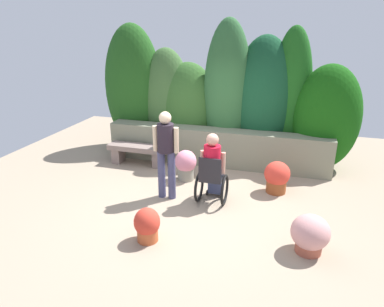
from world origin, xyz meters
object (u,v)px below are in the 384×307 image
flower_pot_purple_near (310,234)px  person_standing_companion (166,150)px  person_in_wheelchair (213,170)px  flower_pot_small_foreground (277,177)px  flower_pot_red_accent (147,225)px  stone_bench (138,152)px  flower_pot_terracotta_by_wall (186,164)px

flower_pot_purple_near → person_standing_companion: bearing=158.1°
person_in_wheelchair → flower_pot_small_foreground: person_in_wheelchair is taller
flower_pot_red_accent → person_in_wheelchair: bearing=66.4°
person_standing_companion → flower_pot_red_accent: bearing=-96.9°
stone_bench → person_standing_companion: bearing=-52.4°
flower_pot_red_accent → flower_pot_small_foreground: bearing=51.4°
person_in_wheelchair → flower_pot_terracotta_by_wall: size_ratio=2.05×
stone_bench → flower_pot_small_foreground: (3.19, -0.57, 0.01)m
person_standing_companion → stone_bench: bearing=116.6°
person_standing_companion → flower_pot_terracotta_by_wall: bearing=68.3°
flower_pot_small_foreground → flower_pot_red_accent: bearing=-128.6°
flower_pot_terracotta_by_wall → flower_pot_small_foreground: flower_pot_terracotta_by_wall is taller
stone_bench → flower_pot_red_accent: flower_pot_red_accent is taller
person_standing_companion → flower_pot_terracotta_by_wall: person_standing_companion is taller
person_standing_companion → flower_pot_small_foreground: (1.97, 0.80, -0.64)m
flower_pot_purple_near → flower_pot_red_accent: (-2.34, -0.39, -0.02)m
flower_pot_red_accent → flower_pot_small_foreground: (1.76, 2.21, 0.06)m
flower_pot_purple_near → flower_pot_terracotta_by_wall: size_ratio=0.90×
person_in_wheelchair → flower_pot_red_accent: person_in_wheelchair is taller
person_in_wheelchair → person_standing_companion: (-0.85, -0.08, 0.34)m
stone_bench → flower_pot_purple_near: size_ratio=2.39×
person_in_wheelchair → person_standing_companion: size_ratio=0.80×
stone_bench → flower_pot_red_accent: bearing=-66.9°
stone_bench → person_standing_companion: size_ratio=0.83×
flower_pot_terracotta_by_wall → flower_pot_red_accent: (0.10, -2.28, -0.07)m
stone_bench → person_standing_companion: 1.95m
person_in_wheelchair → flower_pot_purple_near: person_in_wheelchair is taller
person_standing_companion → flower_pot_small_foreground: person_standing_companion is taller
person_standing_companion → flower_pot_purple_near: (2.54, -1.02, -0.67)m
person_standing_companion → flower_pot_purple_near: 2.82m
flower_pot_terracotta_by_wall → flower_pot_small_foreground: (1.87, -0.07, -0.02)m
flower_pot_terracotta_by_wall → flower_pot_red_accent: size_ratio=1.20×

